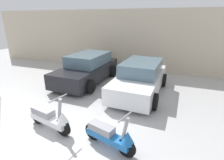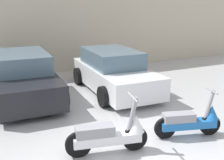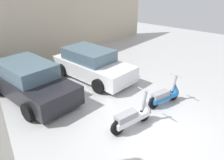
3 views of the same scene
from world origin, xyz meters
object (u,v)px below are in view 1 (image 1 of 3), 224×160
object	(u,v)px
scooter_front_right	(111,135)
car_rear_center	(140,78)
scooter_front_left	(50,117)
car_rear_left	(87,69)

from	to	relation	value
scooter_front_right	car_rear_center	xyz separation A→B (m)	(-0.08, 3.62, 0.26)
scooter_front_left	car_rear_center	xyz separation A→B (m)	(1.75, 3.51, 0.24)
car_rear_left	scooter_front_right	bearing A→B (deg)	36.22
scooter_front_right	car_rear_left	distance (m)	4.98
scooter_front_right	car_rear_center	size ratio (longest dim) A/B	0.37
car_rear_left	scooter_front_left	bearing A→B (deg)	15.57
scooter_front_left	car_rear_left	xyz separation A→B (m)	(-0.98, 4.00, 0.26)
car_rear_center	car_rear_left	bearing A→B (deg)	-98.01
scooter_front_right	car_rear_left	xyz separation A→B (m)	(-2.81, 4.11, 0.28)
car_rear_center	scooter_front_right	bearing A→B (deg)	3.42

